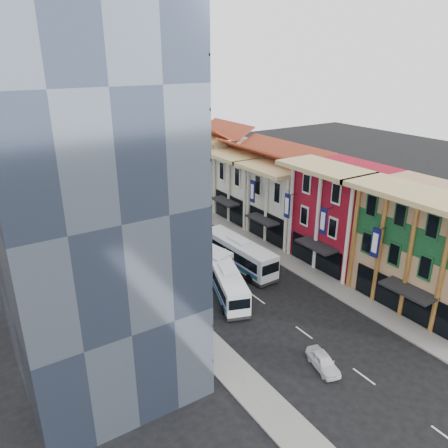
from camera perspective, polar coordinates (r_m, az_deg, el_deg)
ground at (r=38.13m, az=19.01°, el=-19.14°), size 200.00×200.00×0.00m
sidewalk_right at (r=56.10m, az=7.14°, el=-4.07°), size 3.00×90.00×0.15m
sidewalk_left at (r=48.08m, az=-8.88°, el=-8.79°), size 3.00×90.00×0.15m
shophouse_tan at (r=47.68m, az=25.89°, el=-3.13°), size 8.00×14.00×12.00m
shophouse_red at (r=54.15m, az=15.30°, el=1.15°), size 8.00×10.00×12.00m
shophouse_cream_near at (r=60.78m, az=8.66°, el=2.91°), size 8.00×9.00×10.00m
shophouse_cream_mid at (r=67.44m, az=3.64°, el=4.98°), size 8.00×9.00×10.00m
shophouse_cream_far at (r=75.70m, az=-1.09°, el=7.24°), size 8.00×12.00×11.00m
office_tower at (r=37.35m, az=-20.24°, el=6.04°), size 12.00×26.00×30.00m
office_block_far at (r=61.48m, az=-23.50°, el=3.51°), size 10.00×18.00×14.00m
bus_left_near at (r=46.32m, az=0.35°, el=-7.49°), size 5.77×10.62×3.34m
bus_left_far at (r=52.44m, az=-4.03°, el=-3.72°), size 4.62×11.65×3.64m
bus_right at (r=52.09m, az=1.92°, el=-3.79°), size 3.17×11.79×3.75m
sedan_left at (r=38.16m, az=12.83°, el=-17.10°), size 2.44×4.05×1.29m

